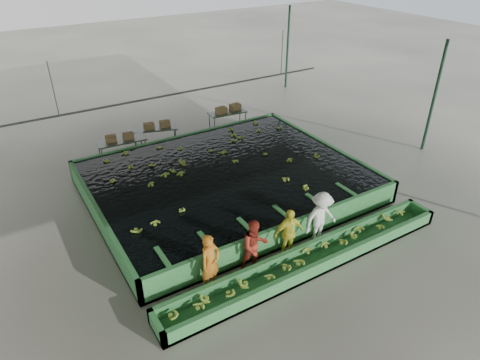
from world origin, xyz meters
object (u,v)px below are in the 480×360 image
packing_table_mid (155,137)px  box_stack_left (120,140)px  flotation_tank (227,181)px  worker_b (255,246)px  worker_c (288,233)px  packing_table_right (228,120)px  box_stack_right (228,111)px  worker_a (210,263)px  packing_table_left (123,150)px  worker_d (321,218)px  sorting_trough (311,260)px  box_stack_mid (157,128)px

packing_table_mid → box_stack_left: bearing=-162.9°
flotation_tank → worker_b: worker_b is taller
worker_c → box_stack_left: worker_c is taller
packing_table_right → box_stack_right: box_stack_right is taller
flotation_tank → packing_table_mid: bearing=98.9°
worker_a → packing_table_left: (0.39, 9.02, -0.42)m
worker_c → packing_table_right: size_ratio=0.88×
worker_c → packing_table_left: size_ratio=0.81×
worker_c → box_stack_left: 9.34m
worker_a → box_stack_left: worker_a is taller
worker_d → packing_table_mid: bearing=101.0°
sorting_trough → packing_table_left: bearing=104.7°
worker_c → box_stack_right: 10.32m
box_stack_left → box_stack_mid: box_stack_left is taller
worker_c → sorting_trough: bearing=-65.0°
worker_a → packing_table_right: (6.11, 9.67, -0.46)m
worker_d → box_stack_mid: worker_d is taller
box_stack_mid → worker_a: bearing=-103.3°
worker_c → worker_d: 1.28m
worker_b → packing_table_right: size_ratio=0.90×
worker_d → flotation_tank: bearing=103.3°
worker_d → packing_table_right: (2.13, 9.67, -0.49)m
worker_a → worker_b: (1.47, 0.00, -0.04)m
packing_table_right → flotation_tank: bearing=-120.3°
flotation_tank → box_stack_mid: (-0.72, 5.21, 0.49)m
worker_c → worker_d: bearing=6.0°
sorting_trough → worker_a: (-2.98, 0.80, 0.65)m
worker_a → worker_c: size_ratio=1.07×
worker_b → box_stack_right: worker_b is taller
worker_c → packing_table_left: worker_c is taller
packing_table_right → sorting_trough: bearing=-106.7°
worker_b → packing_table_mid: bearing=94.8°
box_stack_right → box_stack_left: bearing=-173.4°
sorting_trough → box_stack_left: (-2.64, 9.84, 0.71)m
packing_table_left → packing_table_mid: packing_table_left is taller
flotation_tank → packing_table_right: (3.13, 5.37, -0.01)m
packing_table_left → box_stack_left: bearing=164.0°
sorting_trough → box_stack_left: bearing=105.0°
worker_b → worker_d: bearing=8.7°
worker_c → packing_table_right: worker_c is taller
flotation_tank → box_stack_right: bearing=59.3°
box_stack_right → packing_table_right: bearing=-149.5°
flotation_tank → box_stack_left: bearing=119.1°
worker_b → worker_c: worker_b is taller
flotation_tank → box_stack_left: box_stack_left is taller
packing_table_right → box_stack_right: bearing=30.5°
flotation_tank → worker_a: worker_a is taller
packing_table_right → packing_table_mid: bearing=-178.9°
packing_table_mid → box_stack_mid: 0.49m
worker_a → box_stack_right: (6.19, 9.71, -0.03)m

